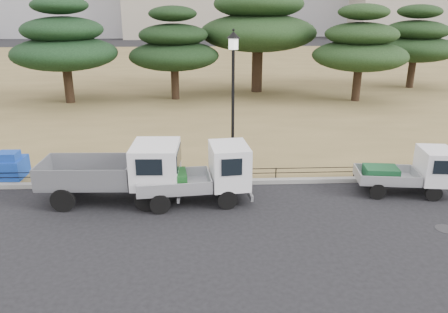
{
  "coord_description": "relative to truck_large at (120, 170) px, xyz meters",
  "views": [
    {
      "loc": [
        -0.69,
        -12.5,
        6.34
      ],
      "look_at": [
        0.0,
        2.0,
        1.3
      ],
      "focal_mm": 35.0,
      "sensor_mm": 36.0,
      "label": 1
    }
  ],
  "objects": [
    {
      "name": "ground",
      "position": [
        3.55,
        -1.34,
        -1.12
      ],
      "size": [
        220.0,
        220.0,
        0.0
      ],
      "primitive_type": "plane",
      "color": "black"
    },
    {
      "name": "lawn",
      "position": [
        3.55,
        29.26,
        -1.04
      ],
      "size": [
        120.0,
        56.0,
        0.15
      ],
      "primitive_type": "cube",
      "color": "olive",
      "rests_on": "ground"
    },
    {
      "name": "curb",
      "position": [
        3.55,
        1.26,
        -1.04
      ],
      "size": [
        120.0,
        0.25,
        0.16
      ],
      "primitive_type": "cube",
      "color": "gray",
      "rests_on": "ground"
    },
    {
      "name": "truck_large",
      "position": [
        0.0,
        0.0,
        0.0
      ],
      "size": [
        4.67,
        2.01,
        2.01
      ],
      "rotation": [
        0.0,
        0.0,
        -0.04
      ],
      "color": "black",
      "rests_on": "ground"
    },
    {
      "name": "truck_kei_front",
      "position": [
        2.78,
        -0.2,
        -0.14
      ],
      "size": [
        3.86,
        1.97,
        1.96
      ],
      "rotation": [
        0.0,
        0.0,
        0.11
      ],
      "color": "black",
      "rests_on": "ground"
    },
    {
      "name": "truck_kei_rear",
      "position": [
        10.1,
        0.12,
        -0.29
      ],
      "size": [
        3.31,
        1.72,
        1.66
      ],
      "rotation": [
        0.0,
        0.0,
        -0.13
      ],
      "color": "black",
      "rests_on": "ground"
    },
    {
      "name": "street_lamp",
      "position": [
        3.91,
        1.56,
        2.65
      ],
      "size": [
        0.48,
        0.48,
        5.35
      ],
      "color": "black",
      "rests_on": "lawn"
    },
    {
      "name": "pipe_fence",
      "position": [
        3.55,
        1.41,
        -0.68
      ],
      "size": [
        38.0,
        0.04,
        0.4
      ],
      "color": "black",
      "rests_on": "lawn"
    },
    {
      "name": "tarp_pile",
      "position": [
        -4.73,
        2.0,
        -0.55
      ],
      "size": [
        1.58,
        1.17,
        1.04
      ],
      "rotation": [
        0.0,
        0.0,
        -0.02
      ],
      "color": "#1743B2",
      "rests_on": "lawn"
    },
    {
      "name": "manhole",
      "position": [
        10.05,
        -2.54,
        -1.11
      ],
      "size": [
        0.6,
        0.6,
        0.01
      ],
      "primitive_type": "cylinder",
      "color": "#2D2D30",
      "rests_on": "ground"
    },
    {
      "name": "pine_west_near",
      "position": [
        -6.09,
        15.56,
        2.94
      ],
      "size": [
        6.77,
        6.77,
        6.77
      ],
      "color": "black",
      "rests_on": "lawn"
    },
    {
      "name": "pine_center_left",
      "position": [
        0.91,
        16.42,
        2.61
      ],
      "size": [
        6.08,
        6.08,
        6.19
      ],
      "color": "black",
      "rests_on": "lawn"
    },
    {
      "name": "pine_center_right",
      "position": [
        6.89,
        18.94,
        4.23
      ],
      "size": [
        8.46,
        8.46,
        8.97
      ],
      "color": "black",
      "rests_on": "lawn"
    },
    {
      "name": "pine_east_near",
      "position": [
        13.26,
        15.24,
        2.68
      ],
      "size": [
        6.25,
        6.25,
        6.32
      ],
      "color": "black",
      "rests_on": "lawn"
    },
    {
      "name": "pine_east_far",
      "position": [
        19.26,
        20.08,
        2.65
      ],
      "size": [
        6.25,
        6.25,
        6.27
      ],
      "color": "black",
      "rests_on": "lawn"
    }
  ]
}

